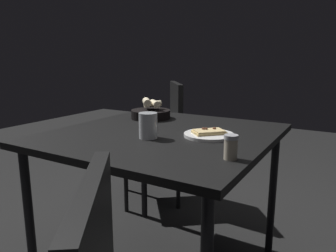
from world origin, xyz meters
name	(u,v)px	position (x,y,z in m)	size (l,w,h in m)	color
dining_table	(163,145)	(0.00, 0.00, 0.68)	(1.01, 0.98, 0.75)	black
pizza_plate	(209,134)	(-0.03, 0.22, 0.76)	(0.22, 0.22, 0.04)	white
bread_basket	(151,112)	(-0.26, -0.24, 0.78)	(0.22, 0.22, 0.11)	black
beer_glass	(148,127)	(0.13, 0.01, 0.80)	(0.08, 0.08, 0.11)	silver
pepper_shaker	(231,148)	(0.24, 0.42, 0.79)	(0.05, 0.05, 0.09)	#BFB299
chair_near	(161,134)	(-0.76, -0.49, 0.52)	(0.62, 0.62, 0.91)	black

